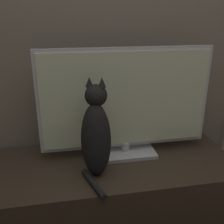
# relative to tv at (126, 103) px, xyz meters

# --- Properties ---
(tv_stand) EXTENTS (1.31, 0.52, 0.47)m
(tv_stand) POSITION_rel_tv_xyz_m (-0.08, -0.09, -0.53)
(tv_stand) COLOR #33281E
(tv_stand) RESTS_ON ground_plane
(tv) EXTENTS (0.92, 0.20, 0.59)m
(tv) POSITION_rel_tv_xyz_m (0.00, 0.00, 0.00)
(tv) COLOR #B7B7BC
(tv) RESTS_ON tv_stand
(cat) EXTENTS (0.17, 0.29, 0.48)m
(cat) POSITION_rel_tv_xyz_m (-0.18, -0.18, -0.09)
(cat) COLOR black
(cat) RESTS_ON tv_stand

